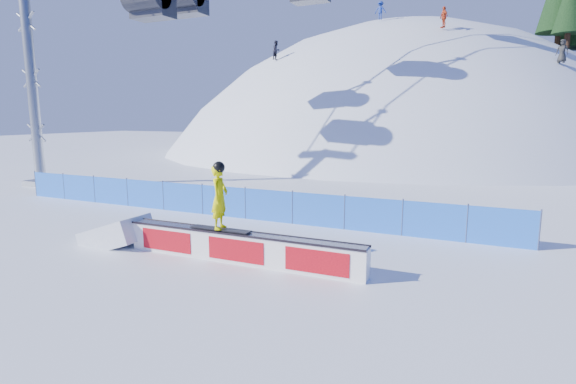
% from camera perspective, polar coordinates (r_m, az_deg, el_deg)
% --- Properties ---
extents(ground, '(160.00, 160.00, 0.00)m').
position_cam_1_polar(ground, '(14.63, -17.79, -6.50)').
color(ground, white).
rests_on(ground, ground).
extents(snow_hill, '(64.00, 64.00, 64.00)m').
position_cam_1_polar(snow_hill, '(57.52, 13.53, -13.04)').
color(snow_hill, white).
rests_on(snow_hill, ground).
extents(safety_fence, '(22.05, 0.05, 1.30)m').
position_cam_1_polar(safety_fence, '(17.95, -8.20, -1.19)').
color(safety_fence, blue).
rests_on(safety_fence, ground).
extents(rail_box, '(7.11, 0.56, 0.85)m').
position_cam_1_polar(rail_box, '(12.36, -6.13, -7.01)').
color(rail_box, white).
rests_on(rail_box, ground).
extents(snow_ramp, '(2.11, 1.33, 1.31)m').
position_cam_1_polar(snow_ramp, '(15.13, -20.87, -6.14)').
color(snow_ramp, white).
rests_on(snow_ramp, ground).
extents(snowboarder, '(1.82, 0.70, 1.89)m').
position_cam_1_polar(snowboarder, '(12.35, -8.68, -0.57)').
color(snowboarder, black).
rests_on(snowboarder, rail_box).
extents(distant_skiers, '(23.05, 7.68, 6.80)m').
position_cam_1_polar(distant_skiers, '(41.80, 13.79, 19.40)').
color(distant_skiers, black).
rests_on(distant_skiers, ground).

